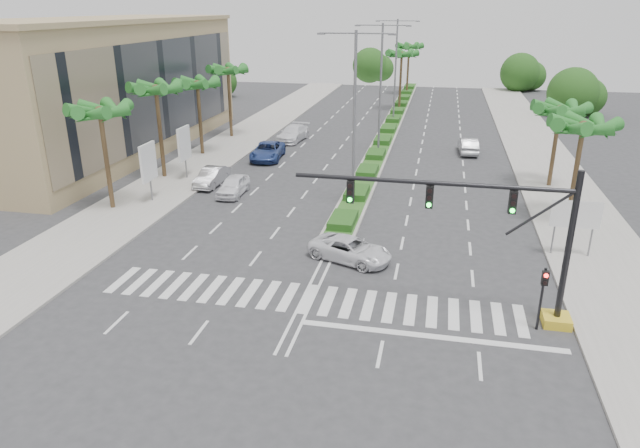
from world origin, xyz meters
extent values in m
plane|color=#333335|center=(0.00, 0.00, 0.00)|extent=(160.00, 160.00, 0.00)
cube|color=gray|center=(15.20, 20.00, 0.07)|extent=(6.00, 120.00, 0.15)
cube|color=gray|center=(-15.20, 20.00, 0.07)|extent=(6.00, 120.00, 0.15)
cube|color=gray|center=(0.00, 45.00, 0.10)|extent=(2.20, 75.00, 0.20)
cube|color=#20511B|center=(0.00, 45.00, 0.22)|extent=(1.80, 75.00, 0.04)
cube|color=tan|center=(-26.00, 26.00, 6.00)|extent=(12.00, 36.00, 12.00)
cube|color=gold|center=(11.50, 0.00, 0.23)|extent=(1.20, 1.20, 0.45)
cylinder|color=black|center=(11.50, 0.00, 3.70)|extent=(0.28, 0.28, 7.00)
cylinder|color=black|center=(5.50, 0.00, 6.30)|extent=(12.00, 0.20, 0.20)
cylinder|color=black|center=(10.10, 0.00, 5.20)|extent=(2.53, 0.12, 2.15)
cube|color=black|center=(9.00, 0.00, 5.65)|extent=(0.32, 0.24, 1.00)
cylinder|color=#19E533|center=(9.00, -0.14, 5.33)|extent=(0.20, 0.06, 0.20)
cube|color=black|center=(5.50, 0.00, 5.65)|extent=(0.32, 0.24, 1.00)
cylinder|color=#19E533|center=(5.50, -0.14, 5.33)|extent=(0.20, 0.06, 0.20)
cube|color=black|center=(2.00, 0.00, 5.65)|extent=(0.32, 0.24, 1.00)
cylinder|color=#19E533|center=(2.00, -0.14, 5.33)|extent=(0.20, 0.06, 0.20)
cylinder|color=black|center=(10.60, -0.60, 1.50)|extent=(0.12, 0.12, 3.00)
cube|color=black|center=(10.60, -0.75, 2.60)|extent=(0.28, 0.22, 0.65)
cylinder|color=red|center=(10.60, -0.88, 2.78)|extent=(0.18, 0.05, 0.18)
cylinder|color=slate|center=(12.50, 8.00, 1.40)|extent=(0.10, 0.10, 2.80)
cylinder|color=slate|center=(14.50, 8.00, 1.40)|extent=(0.10, 0.10, 2.80)
cube|color=#0C6638|center=(13.50, 8.00, 2.60)|extent=(2.60, 0.08, 1.50)
cube|color=white|center=(13.50, 7.95, 2.60)|extent=(2.70, 0.02, 1.60)
cylinder|color=slate|center=(-14.50, 12.00, 1.40)|extent=(0.12, 0.12, 2.80)
cube|color=white|center=(-14.50, 12.00, 3.00)|extent=(0.18, 2.10, 2.70)
cube|color=#D8594C|center=(-14.50, 12.00, 3.00)|extent=(0.12, 2.00, 2.60)
cylinder|color=slate|center=(-14.50, 18.00, 1.40)|extent=(0.12, 0.12, 2.80)
cube|color=white|center=(-14.50, 18.00, 3.00)|extent=(0.18, 2.10, 2.70)
cube|color=#D8594C|center=(-14.50, 18.00, 3.00)|extent=(0.12, 2.00, 2.60)
cylinder|color=brown|center=(-16.50, 10.00, 3.50)|extent=(0.32, 0.32, 7.00)
sphere|color=brown|center=(-16.50, 10.00, 6.90)|extent=(0.70, 0.70, 0.70)
cone|color=#206625|center=(-15.40, 10.00, 6.80)|extent=(0.90, 3.62, 1.50)
cone|color=#206625|center=(-15.81, 10.86, 6.80)|extent=(3.39, 2.96, 1.50)
cone|color=#206625|center=(-16.74, 11.07, 6.80)|extent=(3.73, 1.68, 1.50)
cone|color=#206625|center=(-17.49, 10.48, 6.80)|extent=(2.38, 3.65, 1.50)
cone|color=#206625|center=(-17.49, 9.52, 6.80)|extent=(2.38, 3.65, 1.50)
cone|color=#206625|center=(-16.74, 8.93, 6.80)|extent=(3.73, 1.68, 1.50)
cone|color=#206625|center=(-15.81, 9.14, 6.80)|extent=(3.39, 2.96, 1.50)
cylinder|color=brown|center=(-16.50, 18.00, 3.70)|extent=(0.32, 0.32, 7.40)
sphere|color=brown|center=(-16.50, 18.00, 7.30)|extent=(0.70, 0.70, 0.70)
cone|color=#206625|center=(-15.40, 18.00, 7.20)|extent=(0.90, 3.62, 1.50)
cone|color=#206625|center=(-15.81, 18.86, 7.20)|extent=(3.39, 2.96, 1.50)
cone|color=#206625|center=(-16.74, 19.07, 7.20)|extent=(3.73, 1.68, 1.50)
cone|color=#206625|center=(-17.49, 18.48, 7.20)|extent=(2.38, 3.65, 1.50)
cone|color=#206625|center=(-17.49, 17.52, 7.20)|extent=(2.38, 3.65, 1.50)
cone|color=#206625|center=(-16.74, 16.93, 7.20)|extent=(3.73, 1.68, 1.50)
cone|color=#206625|center=(-15.81, 17.14, 7.20)|extent=(3.39, 2.96, 1.50)
cylinder|color=brown|center=(-16.50, 26.00, 3.40)|extent=(0.32, 0.32, 6.80)
sphere|color=brown|center=(-16.50, 26.00, 6.70)|extent=(0.70, 0.70, 0.70)
cone|color=#206625|center=(-15.40, 26.00, 6.60)|extent=(0.90, 3.62, 1.50)
cone|color=#206625|center=(-15.81, 26.86, 6.60)|extent=(3.39, 2.96, 1.50)
cone|color=#206625|center=(-16.74, 27.07, 6.60)|extent=(3.73, 1.68, 1.50)
cone|color=#206625|center=(-17.49, 26.48, 6.60)|extent=(2.38, 3.65, 1.50)
cone|color=#206625|center=(-17.49, 25.52, 6.60)|extent=(2.38, 3.65, 1.50)
cone|color=#206625|center=(-16.74, 24.93, 6.60)|extent=(3.73, 1.68, 1.50)
cone|color=#206625|center=(-15.81, 25.14, 6.60)|extent=(3.39, 2.96, 1.50)
cylinder|color=brown|center=(-16.50, 34.00, 3.60)|extent=(0.32, 0.32, 7.20)
sphere|color=brown|center=(-16.50, 34.00, 7.10)|extent=(0.70, 0.70, 0.70)
cone|color=#206625|center=(-15.40, 34.00, 7.00)|extent=(0.90, 3.62, 1.50)
cone|color=#206625|center=(-15.81, 34.86, 7.00)|extent=(3.39, 2.96, 1.50)
cone|color=#206625|center=(-16.74, 35.07, 7.00)|extent=(3.73, 1.68, 1.50)
cone|color=#206625|center=(-17.49, 34.48, 7.00)|extent=(2.38, 3.65, 1.50)
cone|color=#206625|center=(-17.49, 33.52, 7.00)|extent=(2.38, 3.65, 1.50)
cone|color=#206625|center=(-16.74, 32.93, 7.00)|extent=(3.73, 1.68, 1.50)
cone|color=#206625|center=(-15.81, 33.14, 7.00)|extent=(3.39, 2.96, 1.50)
cylinder|color=brown|center=(14.50, 14.00, 3.25)|extent=(0.32, 0.32, 6.50)
sphere|color=brown|center=(14.50, 14.00, 6.40)|extent=(0.70, 0.70, 0.70)
cone|color=#206625|center=(15.60, 14.00, 6.30)|extent=(0.90, 3.62, 1.50)
cone|color=#206625|center=(15.19, 14.86, 6.30)|extent=(3.39, 2.96, 1.50)
cone|color=#206625|center=(14.26, 15.07, 6.30)|extent=(3.73, 1.68, 1.50)
cone|color=#206625|center=(13.51, 14.48, 6.30)|extent=(2.38, 3.65, 1.50)
cone|color=#206625|center=(13.51, 13.52, 6.30)|extent=(2.38, 3.65, 1.50)
cone|color=#206625|center=(14.26, 12.93, 6.30)|extent=(3.73, 1.68, 1.50)
cone|color=#206625|center=(15.19, 13.14, 6.30)|extent=(3.39, 2.96, 1.50)
cylinder|color=brown|center=(14.50, 22.00, 3.10)|extent=(0.32, 0.32, 6.20)
sphere|color=brown|center=(14.50, 22.00, 6.10)|extent=(0.70, 0.70, 0.70)
cone|color=#206625|center=(15.60, 22.00, 6.00)|extent=(0.90, 3.62, 1.50)
cone|color=#206625|center=(15.19, 22.86, 6.00)|extent=(3.39, 2.96, 1.50)
cone|color=#206625|center=(14.26, 23.07, 6.00)|extent=(3.73, 1.68, 1.50)
cone|color=#206625|center=(13.51, 22.48, 6.00)|extent=(2.38, 3.65, 1.50)
cone|color=#206625|center=(13.51, 21.52, 6.00)|extent=(2.38, 3.65, 1.50)
cone|color=#206625|center=(14.26, 20.93, 6.00)|extent=(3.73, 1.68, 1.50)
cone|color=#206625|center=(15.19, 21.14, 6.00)|extent=(3.39, 2.96, 1.50)
cylinder|color=brown|center=(0.00, 55.00, 3.75)|extent=(0.32, 0.32, 7.50)
sphere|color=brown|center=(0.00, 55.00, 7.40)|extent=(0.70, 0.70, 0.70)
cone|color=#206625|center=(1.10, 55.00, 7.30)|extent=(0.90, 3.62, 1.50)
cone|color=#206625|center=(0.69, 55.86, 7.30)|extent=(3.39, 2.96, 1.50)
cone|color=#206625|center=(-0.24, 56.07, 7.30)|extent=(3.73, 1.68, 1.50)
cone|color=#206625|center=(-0.99, 55.48, 7.30)|extent=(2.38, 3.65, 1.50)
cone|color=#206625|center=(-0.99, 54.52, 7.30)|extent=(2.38, 3.65, 1.50)
cone|color=#206625|center=(-0.24, 53.93, 7.30)|extent=(3.73, 1.68, 1.50)
cone|color=#206625|center=(0.69, 54.14, 7.30)|extent=(3.39, 2.96, 1.50)
cylinder|color=brown|center=(0.00, 70.00, 3.75)|extent=(0.32, 0.32, 7.50)
sphere|color=brown|center=(0.00, 70.00, 7.40)|extent=(0.70, 0.70, 0.70)
cone|color=#206625|center=(1.10, 70.00, 7.30)|extent=(0.90, 3.62, 1.50)
cone|color=#206625|center=(0.69, 70.86, 7.30)|extent=(3.39, 2.96, 1.50)
cone|color=#206625|center=(-0.24, 71.07, 7.30)|extent=(3.73, 1.68, 1.50)
cone|color=#206625|center=(-0.99, 70.48, 7.30)|extent=(2.38, 3.65, 1.50)
cone|color=#206625|center=(-0.99, 69.52, 7.30)|extent=(2.38, 3.65, 1.50)
cone|color=#206625|center=(-0.24, 68.93, 7.30)|extent=(3.73, 1.68, 1.50)
cone|color=#206625|center=(0.69, 69.14, 7.30)|extent=(3.39, 2.96, 1.50)
cylinder|color=slate|center=(0.00, 14.00, 6.00)|extent=(0.20, 0.20, 12.00)
cylinder|color=slate|center=(-1.20, 14.00, 11.80)|extent=(2.40, 0.10, 0.10)
cylinder|color=slate|center=(1.20, 14.00, 11.80)|extent=(2.40, 0.10, 0.10)
cube|color=slate|center=(-2.30, 14.00, 11.75)|extent=(0.50, 0.25, 0.12)
cube|color=slate|center=(2.30, 14.00, 11.75)|extent=(0.50, 0.25, 0.12)
cylinder|color=slate|center=(0.00, 30.00, 6.00)|extent=(0.20, 0.20, 12.00)
cylinder|color=slate|center=(-1.20, 30.00, 11.80)|extent=(2.40, 0.10, 0.10)
cylinder|color=slate|center=(1.20, 30.00, 11.80)|extent=(2.40, 0.10, 0.10)
cube|color=slate|center=(-2.30, 30.00, 11.75)|extent=(0.50, 0.25, 0.12)
cube|color=slate|center=(2.30, 30.00, 11.75)|extent=(0.50, 0.25, 0.12)
cylinder|color=slate|center=(0.00, 46.00, 6.00)|extent=(0.20, 0.20, 12.00)
cylinder|color=slate|center=(-1.20, 46.00, 11.80)|extent=(2.40, 0.10, 0.10)
cylinder|color=slate|center=(1.20, 46.00, 11.80)|extent=(2.40, 0.10, 0.10)
cube|color=slate|center=(-2.30, 46.00, 11.75)|extent=(0.50, 0.25, 0.12)
cube|color=slate|center=(2.30, 46.00, 11.75)|extent=(0.50, 0.25, 0.12)
imported|color=white|center=(-9.28, 14.87, 0.72)|extent=(1.82, 4.27, 1.44)
imported|color=#B4B3B8|center=(-11.80, 16.78, 0.71)|extent=(1.66, 4.38, 1.43)
imported|color=navy|center=(-9.86, 25.70, 0.78)|extent=(3.10, 5.82, 1.56)
imported|color=white|center=(-9.49, 33.69, 0.80)|extent=(2.80, 5.69, 1.59)
imported|color=white|center=(1.31, 4.93, 0.66)|extent=(5.23, 3.79, 1.32)
imported|color=#A5A6AA|center=(8.50, 31.88, 0.76)|extent=(1.94, 4.71, 1.52)
camera|label=1|loc=(5.74, -24.12, 13.49)|focal=32.00mm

